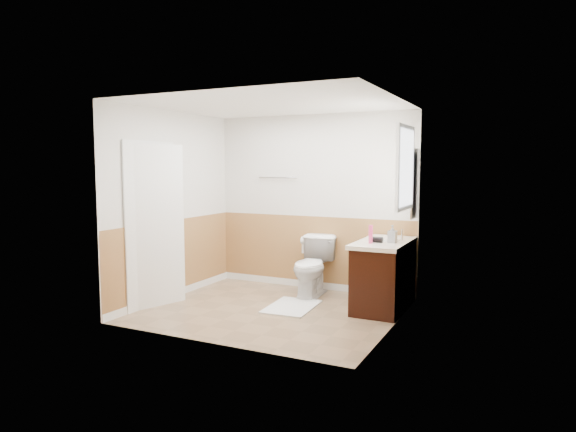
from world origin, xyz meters
The scene contains 32 objects.
floor centered at (0.00, 0.00, 0.00)m, with size 3.00×3.00×0.00m, color #8C7051.
ceiling centered at (0.00, 0.00, 2.50)m, with size 3.00×3.00×0.00m, color white.
wall_back centered at (0.00, 1.30, 1.25)m, with size 3.00×3.00×0.00m, color silver.
wall_front centered at (0.00, -1.30, 1.25)m, with size 3.00×3.00×0.00m, color silver.
wall_left centered at (-1.50, 0.00, 1.25)m, with size 3.00×3.00×0.00m, color silver.
wall_right centered at (1.50, 0.00, 1.25)m, with size 3.00×3.00×0.00m, color silver.
wainscot_back centered at (0.00, 1.29, 0.50)m, with size 3.00×3.00×0.00m, color #A06D40.
wainscot_front centered at (0.00, -1.29, 0.50)m, with size 3.00×3.00×0.00m, color #A06D40.
wainscot_left centered at (-1.49, 0.00, 0.50)m, with size 2.60×2.60×0.00m, color #A06D40.
wainscot_right centered at (1.49, 0.00, 0.50)m, with size 2.60×2.60×0.00m, color #A06D40.
toilet centered at (0.17, 0.87, 0.41)m, with size 0.45×0.80×0.81m, color white.
bath_mat centered at (0.17, 0.22, 0.01)m, with size 0.55×0.80×0.02m, color white.
vanity_cabinet centered at (1.21, 0.69, 0.40)m, with size 0.55×1.10×0.80m, color black.
vanity_knob_left centered at (0.91, 0.59, 0.55)m, with size 0.03×0.03×0.03m, color silver.
vanity_knob_right centered at (0.91, 0.79, 0.55)m, with size 0.03×0.03×0.03m, color silver.
countertop centered at (1.20, 0.69, 0.83)m, with size 0.60×1.15×0.05m, color white.
sink_basin centered at (1.21, 0.84, 0.86)m, with size 0.36×0.36×0.02m, color white.
faucet centered at (1.39, 0.84, 0.92)m, with size 0.02×0.02×0.14m, color silver.
lotion_bottle centered at (1.11, 0.42, 0.96)m, with size 0.05×0.05×0.22m, color #EE3D7E.
soap_dispenser centered at (1.33, 0.59, 0.96)m, with size 0.10×0.10×0.21m, color #8A939C.
hair_dryer_body centered at (1.16, 0.53, 0.89)m, with size 0.07×0.07×0.14m, color black.
hair_dryer_handle centered at (1.13, 0.59, 0.86)m, with size 0.03×0.03×0.07m, color black.
mirror_panel centered at (1.48, 1.10, 1.55)m, with size 0.02×0.35×0.90m, color silver.
window_frame centered at (1.47, 0.59, 1.75)m, with size 0.04×0.80×1.00m, color white.
window_glass centered at (1.49, 0.59, 1.75)m, with size 0.01×0.70×0.90m, color white.
door centered at (-1.40, -0.45, 1.02)m, with size 0.05×0.80×2.04m, color white.
door_frame centered at (-1.48, -0.45, 1.03)m, with size 0.02×0.92×2.10m, color white.
door_knob centered at (-1.34, -0.12, 0.95)m, with size 0.06×0.06×0.06m, color silver.
towel_bar centered at (-0.55, 1.25, 1.60)m, with size 0.02×0.02×0.62m, color silver.
tp_holder_bar centered at (-0.10, 1.23, 0.70)m, with size 0.02×0.02×0.14m, color silver.
tp_roll centered at (-0.10, 1.23, 0.70)m, with size 0.11×0.11×0.10m, color white.
tp_sheet centered at (-0.10, 1.23, 0.59)m, with size 0.10×0.01×0.16m, color white.
Camera 1 is at (2.84, -5.42, 1.77)m, focal length 31.73 mm.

